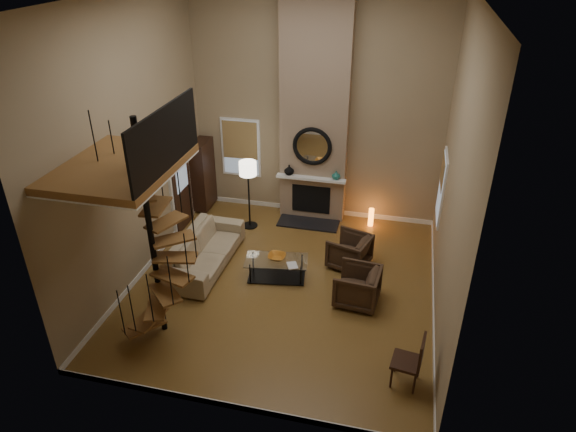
% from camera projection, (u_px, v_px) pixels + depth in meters
% --- Properties ---
extents(ground, '(6.00, 6.50, 0.01)m').
position_uv_depth(ground, '(283.00, 285.00, 10.61)').
color(ground, olive).
rests_on(ground, ground).
extents(back_wall, '(6.00, 0.02, 5.50)m').
position_uv_depth(back_wall, '(316.00, 108.00, 12.03)').
color(back_wall, '#9C8765').
rests_on(back_wall, ground).
extents(front_wall, '(6.00, 0.02, 5.50)m').
position_uv_depth(front_wall, '(221.00, 259.00, 6.50)').
color(front_wall, '#9C8765').
rests_on(front_wall, ground).
extents(left_wall, '(0.02, 6.50, 5.50)m').
position_uv_depth(left_wall, '(131.00, 147.00, 9.88)').
color(left_wall, '#9C8765').
rests_on(left_wall, ground).
extents(right_wall, '(0.02, 6.50, 5.50)m').
position_uv_depth(right_wall, '(456.00, 177.00, 8.66)').
color(right_wall, '#9C8765').
rests_on(right_wall, ground).
extents(baseboard_back, '(6.00, 0.02, 0.12)m').
position_uv_depth(baseboard_back, '(313.00, 209.00, 13.33)').
color(baseboard_back, white).
rests_on(baseboard_back, ground).
extents(baseboard_front, '(6.00, 0.02, 0.12)m').
position_uv_depth(baseboard_front, '(232.00, 406.00, 7.82)').
color(baseboard_front, white).
rests_on(baseboard_front, ground).
extents(baseboard_left, '(0.02, 6.50, 0.12)m').
position_uv_depth(baseboard_left, '(150.00, 263.00, 11.18)').
color(baseboard_left, white).
rests_on(baseboard_left, ground).
extents(baseboard_right, '(0.02, 6.50, 0.12)m').
position_uv_depth(baseboard_right, '(433.00, 303.00, 9.97)').
color(baseboard_right, white).
rests_on(baseboard_right, ground).
extents(chimney_breast, '(1.60, 0.38, 5.50)m').
position_uv_depth(chimney_breast, '(315.00, 111.00, 11.87)').
color(chimney_breast, '#8D745C').
rests_on(chimney_breast, ground).
extents(hearth, '(1.50, 0.60, 0.04)m').
position_uv_depth(hearth, '(308.00, 223.00, 12.78)').
color(hearth, black).
rests_on(hearth, ground).
extents(firebox, '(0.95, 0.02, 0.72)m').
position_uv_depth(firebox, '(311.00, 199.00, 12.77)').
color(firebox, black).
rests_on(firebox, chimney_breast).
extents(mantel, '(1.70, 0.18, 0.06)m').
position_uv_depth(mantel, '(311.00, 179.00, 12.41)').
color(mantel, white).
rests_on(mantel, chimney_breast).
extents(mirror_frame, '(0.94, 0.10, 0.94)m').
position_uv_depth(mirror_frame, '(312.00, 146.00, 12.07)').
color(mirror_frame, black).
rests_on(mirror_frame, chimney_breast).
extents(mirror_disc, '(0.80, 0.01, 0.80)m').
position_uv_depth(mirror_disc, '(312.00, 146.00, 12.08)').
color(mirror_disc, white).
rests_on(mirror_disc, chimney_breast).
extents(vase_left, '(0.24, 0.24, 0.25)m').
position_uv_depth(vase_left, '(289.00, 170.00, 12.48)').
color(vase_left, black).
rests_on(vase_left, mantel).
extents(vase_right, '(0.20, 0.20, 0.21)m').
position_uv_depth(vase_right, '(336.00, 175.00, 12.25)').
color(vase_right, '#1C635A').
rests_on(vase_right, mantel).
extents(window_back, '(1.02, 0.06, 1.52)m').
position_uv_depth(window_back, '(241.00, 147.00, 12.94)').
color(window_back, white).
rests_on(window_back, back_wall).
extents(window_right, '(0.06, 1.02, 1.52)m').
position_uv_depth(window_right, '(442.00, 187.00, 10.91)').
color(window_right, white).
rests_on(window_right, right_wall).
extents(entry_door, '(0.10, 1.05, 2.16)m').
position_uv_depth(entry_door, '(181.00, 187.00, 12.22)').
color(entry_door, white).
rests_on(entry_door, ground).
extents(loft, '(1.70, 2.20, 1.09)m').
position_uv_depth(loft, '(126.00, 164.00, 7.92)').
color(loft, brown).
rests_on(loft, left_wall).
extents(spiral_stair, '(1.47, 1.47, 4.06)m').
position_uv_depth(spiral_stair, '(154.00, 246.00, 8.58)').
color(spiral_stair, black).
rests_on(spiral_stair, ground).
extents(hutch, '(0.37, 0.79, 1.77)m').
position_uv_depth(hutch, '(203.00, 174.00, 13.11)').
color(hutch, black).
rests_on(hutch, ground).
extents(sofa, '(1.01, 2.48, 0.72)m').
position_uv_depth(sofa, '(205.00, 249.00, 11.04)').
color(sofa, tan).
rests_on(sofa, ground).
extents(armchair_near, '(1.01, 0.99, 0.74)m').
position_uv_depth(armchair_near, '(353.00, 252.00, 11.02)').
color(armchair_near, '#3F2B1D').
rests_on(armchair_near, ground).
extents(armchair_far, '(0.91, 0.89, 0.76)m').
position_uv_depth(armchair_far, '(361.00, 287.00, 9.94)').
color(armchair_far, '#3F2B1D').
rests_on(armchair_far, ground).
extents(coffee_table, '(1.37, 0.83, 0.47)m').
position_uv_depth(coffee_table, '(276.00, 267.00, 10.67)').
color(coffee_table, silver).
rests_on(coffee_table, ground).
extents(bowl, '(0.37, 0.37, 0.09)m').
position_uv_depth(bowl, '(277.00, 257.00, 10.61)').
color(bowl, '#C47622').
rests_on(bowl, coffee_table).
extents(book, '(0.29, 0.32, 0.03)m').
position_uv_depth(book, '(291.00, 266.00, 10.38)').
color(book, gray).
rests_on(book, coffee_table).
extents(floor_lamp, '(0.41, 0.41, 1.71)m').
position_uv_depth(floor_lamp, '(248.00, 174.00, 12.02)').
color(floor_lamp, black).
rests_on(floor_lamp, ground).
extents(accent_lamp, '(0.13, 0.13, 0.46)m').
position_uv_depth(accent_lamp, '(371.00, 217.00, 12.58)').
color(accent_lamp, orange).
rests_on(accent_lamp, ground).
extents(side_chair, '(0.51, 0.51, 0.97)m').
position_uv_depth(side_chair, '(413.00, 359.00, 8.03)').
color(side_chair, black).
rests_on(side_chair, ground).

